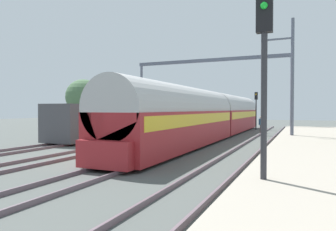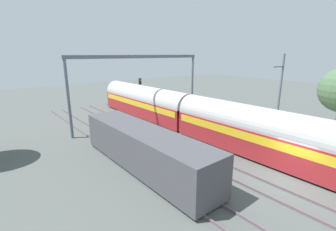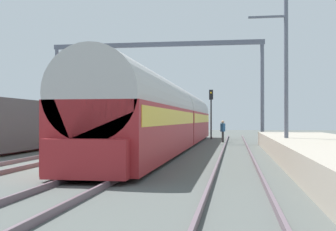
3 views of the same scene
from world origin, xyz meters
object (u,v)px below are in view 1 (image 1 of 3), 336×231
Objects in this scene: person_crossing at (261,123)px; catenary_gantry at (209,77)px; railway_signal_near at (264,75)px; railway_signal_far at (256,105)px; freight_car at (109,121)px; passenger_train at (214,115)px.

person_crossing is 0.10× the size of catenary_gantry.
railway_signal_near reaches higher than railway_signal_far.
freight_car is 2.54× the size of railway_signal_near.
passenger_train is 2.53× the size of freight_car.
passenger_train is 18.99× the size of person_crossing.
catenary_gantry reaches higher than passenger_train.
catenary_gantry reaches higher than freight_car.
catenary_gantry is (-8.37, 24.88, 2.64)m from railway_signal_near.
railway_signal_near is 26.38m from catenary_gantry.
railway_signal_near reaches higher than freight_car.
freight_car is 15.61m from person_crossing.
railway_signal_near reaches higher than person_crossing.
person_crossing is (3.12, 6.77, -0.94)m from passenger_train.
person_crossing is 0.38× the size of railway_signal_far.
railway_signal_near is (6.31, -19.19, 1.31)m from passenger_train.
person_crossing is at bearing 96.99° from railway_signal_near.
passenger_train reaches higher than freight_car.
railway_signal_far is 8.21m from catenary_gantry.
catenary_gantry is at bearing 125.77° from person_crossing.
person_crossing is at bearing 11.91° from catenary_gantry.
railway_signal_far is at bearing 81.08° from passenger_train.
passenger_train is 12.40m from railway_signal_far.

